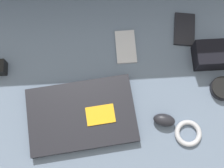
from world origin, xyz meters
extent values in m
plane|color=#38383D|center=(0.00, 0.00, 0.00)|extent=(8.00, 8.00, 0.00)
cube|color=slate|center=(0.00, 0.00, 0.06)|extent=(1.03, 0.71, 0.12)
cube|color=black|center=(-0.10, -0.10, 0.13)|extent=(0.36, 0.25, 0.03)
cube|color=orange|center=(-0.04, -0.10, 0.14)|extent=(0.10, 0.07, 0.00)
ellipsoid|color=black|center=(0.16, -0.13, 0.14)|extent=(0.08, 0.06, 0.04)
cylinder|color=black|center=(0.36, -0.03, 0.13)|extent=(0.08, 0.08, 0.02)
cylinder|color=black|center=(0.36, -0.03, 0.14)|extent=(0.08, 0.08, 0.01)
cube|color=black|center=(0.27, 0.19, 0.12)|extent=(0.09, 0.13, 0.01)
cube|color=#B7B7BC|center=(0.06, 0.14, 0.12)|extent=(0.07, 0.12, 0.01)
cube|color=black|center=(0.34, 0.08, 0.15)|extent=(0.12, 0.09, 0.07)
torus|color=#B2B2B7|center=(0.23, -0.17, 0.13)|extent=(0.09, 0.09, 0.02)
camera|label=1|loc=(-0.02, -0.29, 1.12)|focal=50.00mm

